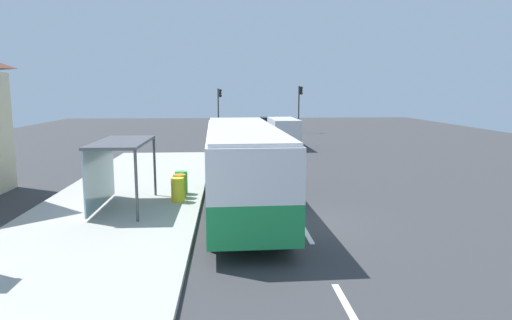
{
  "coord_description": "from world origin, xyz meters",
  "views": [
    {
      "loc": [
        -2.23,
        -14.76,
        4.51
      ],
      "look_at": [
        -1.0,
        4.65,
        1.5
      ],
      "focal_mm": 31.66,
      "sensor_mm": 36.0,
      "label": 1
    }
  ],
  "objects": [
    {
      "name": "recycling_bin_yellow",
      "position": [
        -4.2,
        2.67,
        0.66
      ],
      "size": [
        0.52,
        0.52,
        0.95
      ],
      "primitive_type": "cylinder",
      "color": "yellow",
      "rests_on": "sidewalk_platform"
    },
    {
      "name": "lane_stripe_seg_1",
      "position": [
        0.25,
        -1.0,
        0.01
      ],
      "size": [
        0.16,
        2.2,
        0.01
      ],
      "primitive_type": "cube",
      "color": "silver",
      "rests_on": "ground"
    },
    {
      "name": "sidewalk_platform",
      "position": [
        -6.4,
        2.0,
        0.09
      ],
      "size": [
        6.2,
        30.0,
        0.18
      ],
      "primitive_type": "cube",
      "color": "#ADAAA3",
      "rests_on": "ground"
    },
    {
      "name": "sedan_near",
      "position": [
        2.3,
        36.34,
        0.79
      ],
      "size": [
        1.94,
        4.45,
        1.52
      ],
      "color": "#195933",
      "rests_on": "ground"
    },
    {
      "name": "lane_stripe_seg_4",
      "position": [
        0.25,
        14.0,
        0.01
      ],
      "size": [
        0.16,
        2.2,
        0.01
      ],
      "primitive_type": "cube",
      "color": "silver",
      "rests_on": "ground"
    },
    {
      "name": "white_van",
      "position": [
        2.2,
        20.69,
        1.34
      ],
      "size": [
        2.14,
        5.25,
        2.3
      ],
      "color": "silver",
      "rests_on": "ground"
    },
    {
      "name": "lane_stripe_seg_0",
      "position": [
        0.25,
        -6.0,
        0.01
      ],
      "size": [
        0.16,
        2.2,
        0.01
      ],
      "primitive_type": "cube",
      "color": "silver",
      "rests_on": "ground"
    },
    {
      "name": "lane_stripe_seg_5",
      "position": [
        0.25,
        19.0,
        0.01
      ],
      "size": [
        0.16,
        2.2,
        0.01
      ],
      "primitive_type": "cube",
      "color": "silver",
      "rests_on": "ground"
    },
    {
      "name": "lane_stripe_seg_6",
      "position": [
        0.25,
        24.0,
        0.01
      ],
      "size": [
        0.16,
        2.2,
        0.01
      ],
      "primitive_type": "cube",
      "color": "silver",
      "rests_on": "ground"
    },
    {
      "name": "recycling_bin_orange",
      "position": [
        -4.2,
        3.37,
        0.66
      ],
      "size": [
        0.52,
        0.52,
        0.95
      ],
      "primitive_type": "cylinder",
      "color": "orange",
      "rests_on": "sidewalk_platform"
    },
    {
      "name": "bus_shelter",
      "position": [
        -6.41,
        1.93,
        2.1
      ],
      "size": [
        1.8,
        4.0,
        2.5
      ],
      "color": "#4C4C51",
      "rests_on": "sidewalk_platform"
    },
    {
      "name": "bus",
      "position": [
        -1.71,
        1.67,
        1.84
      ],
      "size": [
        2.83,
        11.08,
        3.21
      ],
      "color": "#1E8C47",
      "rests_on": "ground"
    },
    {
      "name": "recycling_bin_green",
      "position": [
        -4.2,
        4.07,
        0.66
      ],
      "size": [
        0.52,
        0.52,
        0.95
      ],
      "primitive_type": "cylinder",
      "color": "green",
      "rests_on": "sidewalk_platform"
    },
    {
      "name": "traffic_light_near_side",
      "position": [
        5.5,
        33.32,
        3.32
      ],
      "size": [
        0.49,
        0.28,
        4.99
      ],
      "color": "#2D2D2D",
      "rests_on": "ground"
    },
    {
      "name": "lane_stripe_seg_2",
      "position": [
        0.25,
        4.0,
        0.01
      ],
      "size": [
        0.16,
        2.2,
        0.01
      ],
      "primitive_type": "cube",
      "color": "silver",
      "rests_on": "ground"
    },
    {
      "name": "traffic_light_far_side",
      "position": [
        -3.1,
        34.12,
        3.14
      ],
      "size": [
        0.49,
        0.28,
        4.71
      ],
      "color": "#2D2D2D",
      "rests_on": "ground"
    },
    {
      "name": "ground_plane",
      "position": [
        0.0,
        14.0,
        -0.02
      ],
      "size": [
        56.0,
        92.0,
        0.04
      ],
      "primitive_type": "cube",
      "color": "#38383A"
    },
    {
      "name": "lane_stripe_seg_3",
      "position": [
        0.25,
        9.0,
        0.01
      ],
      "size": [
        0.16,
        2.2,
        0.01
      ],
      "primitive_type": "cube",
      "color": "silver",
      "rests_on": "ground"
    },
    {
      "name": "lane_stripe_seg_7",
      "position": [
        0.25,
        29.0,
        0.01
      ],
      "size": [
        0.16,
        2.2,
        0.01
      ],
      "primitive_type": "cube",
      "color": "silver",
      "rests_on": "ground"
    }
  ]
}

